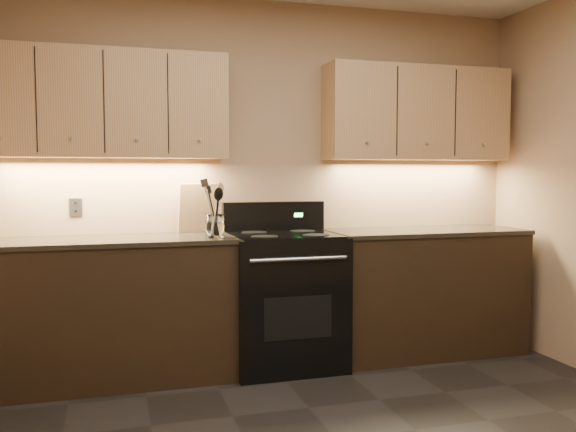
{
  "coord_description": "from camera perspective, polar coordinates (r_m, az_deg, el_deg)",
  "views": [
    {
      "loc": [
        -1.07,
        -2.36,
        1.35
      ],
      "look_at": [
        0.04,
        1.45,
        1.07
      ],
      "focal_mm": 38.0,
      "sensor_mm": 36.0,
      "label": 1
    }
  ],
  "objects": [
    {
      "name": "wall_back",
      "position": [
        4.49,
        -2.47,
        3.4
      ],
      "size": [
        4.0,
        0.04,
        2.6
      ],
      "primitive_type": "cube",
      "color": "tan",
      "rests_on": "ground"
    },
    {
      "name": "counter_left",
      "position": [
        4.15,
        -16.47,
        -8.41
      ],
      "size": [
        1.62,
        0.62,
        0.93
      ],
      "color": "black",
      "rests_on": "ground"
    },
    {
      "name": "counter_right",
      "position": [
        4.73,
        12.6,
        -6.85
      ],
      "size": [
        1.46,
        0.62,
        0.93
      ],
      "color": "black",
      "rests_on": "ground"
    },
    {
      "name": "stove",
      "position": [
        4.29,
        -0.37,
        -7.67
      ],
      "size": [
        0.76,
        0.68,
        1.14
      ],
      "color": "black",
      "rests_on": "ground"
    },
    {
      "name": "upper_cab_left",
      "position": [
        4.23,
        -16.82,
        9.97
      ],
      "size": [
        1.6,
        0.3,
        0.7
      ],
      "primitive_type": "cube",
      "color": "tan",
      "rests_on": "wall_back"
    },
    {
      "name": "upper_cab_right",
      "position": [
        4.8,
        11.97,
        9.33
      ],
      "size": [
        1.44,
        0.3,
        0.7
      ],
      "primitive_type": "cube",
      "color": "tan",
      "rests_on": "wall_back"
    },
    {
      "name": "outlet_plate",
      "position": [
        4.37,
        -19.25,
        0.79
      ],
      "size": [
        0.08,
        0.01,
        0.12
      ],
      "primitive_type": "cube",
      "color": "#B2B5BA",
      "rests_on": "wall_back"
    },
    {
      "name": "utensil_crock",
      "position": [
        4.01,
        -6.86,
        -0.99
      ],
      "size": [
        0.15,
        0.15,
        0.15
      ],
      "color": "white",
      "rests_on": "counter_left"
    },
    {
      "name": "cutting_board",
      "position": [
        4.37,
        -8.47,
        0.75
      ],
      "size": [
        0.29,
        0.14,
        0.35
      ],
      "primitive_type": "cube",
      "rotation": [
        0.16,
        0.0,
        0.24
      ],
      "color": "tan",
      "rests_on": "counter_left"
    },
    {
      "name": "wooden_spoon",
      "position": [
        4.0,
        -7.12,
        0.63
      ],
      "size": [
        0.13,
        0.08,
        0.34
      ],
      "primitive_type": null,
      "rotation": [
        0.02,
        0.18,
        0.34
      ],
      "color": "tan",
      "rests_on": "utensil_crock"
    },
    {
      "name": "black_spoon",
      "position": [
        4.02,
        -6.9,
        0.51
      ],
      "size": [
        0.08,
        0.16,
        0.32
      ],
      "primitive_type": null,
      "rotation": [
        0.31,
        0.09,
        -0.14
      ],
      "color": "black",
      "rests_on": "utensil_crock"
    },
    {
      "name": "black_turner",
      "position": [
        3.98,
        -6.61,
        0.7
      ],
      "size": [
        0.15,
        0.19,
        0.36
      ],
      "primitive_type": null,
      "rotation": [
        -0.32,
        -0.06,
        0.32
      ],
      "color": "black",
      "rests_on": "utensil_crock"
    },
    {
      "name": "steel_spatula",
      "position": [
        4.02,
        -6.69,
        1.06
      ],
      "size": [
        0.19,
        0.15,
        0.41
      ],
      "primitive_type": null,
      "rotation": [
        0.17,
        -0.21,
        -0.25
      ],
      "color": "silver",
      "rests_on": "utensil_crock"
    }
  ]
}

